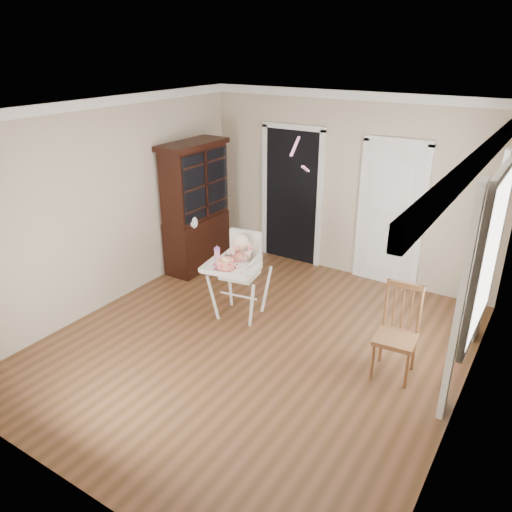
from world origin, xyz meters
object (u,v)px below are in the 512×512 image
Objects in this scene: high_chair at (240,266)px; dining_chair at (397,335)px; china_cabinet at (196,207)px; sippy_cup at (217,253)px; cake at (226,264)px.

dining_chair is (2.09, -0.13, -0.23)m from high_chair.
sippy_cup is at bearing -41.83° from china_cabinet.
high_chair reaches higher than dining_chair.
cake is 1.92m from china_cabinet.
china_cabinet is (-1.44, 0.94, 0.28)m from high_chair.
sippy_cup is (-0.26, 0.18, 0.02)m from cake.
cake is at bearing -40.67° from china_cabinet.
china_cabinet is at bearing 138.17° from sippy_cup.
china_cabinet is (-1.19, 1.07, 0.11)m from sippy_cup.
sippy_cup is at bearing -162.84° from high_chair.
high_chair is 2.11m from dining_chair.
cake is 0.13× the size of china_cabinet.
high_chair is at bearing 91.56° from cake.
sippy_cup is 0.19× the size of dining_chair.
high_chair is at bearing 171.25° from dining_chair.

